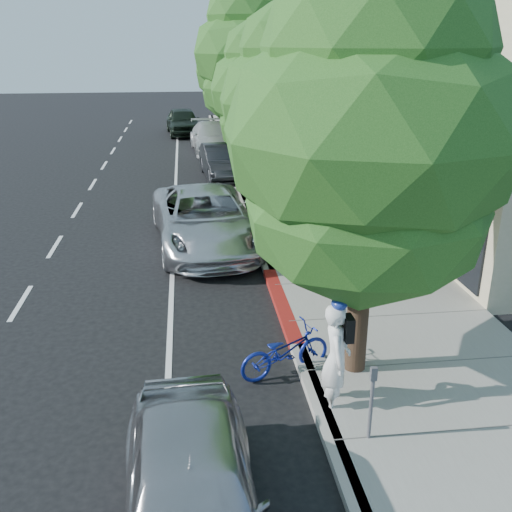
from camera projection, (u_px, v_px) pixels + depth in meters
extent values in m
plane|color=black|center=(289.00, 327.00, 12.58)|extent=(120.00, 120.00, 0.00)
cube|color=gray|center=(313.00, 216.00, 20.23)|extent=(4.60, 56.00, 0.15)
cube|color=#9E998E|center=(249.00, 218.00, 19.97)|extent=(0.30, 56.00, 0.15)
cube|color=maroon|center=(281.00, 304.00, 13.48)|extent=(0.32, 4.00, 0.15)
cube|color=beige|center=(414.00, 90.00, 29.10)|extent=(10.00, 36.00, 7.00)
cylinder|color=black|center=(358.00, 314.00, 10.37)|extent=(0.40, 0.40, 2.56)
ellipsoid|color=#1E4D17|center=(366.00, 207.00, 9.65)|extent=(4.17, 4.17, 3.33)
ellipsoid|color=#1E4D17|center=(371.00, 133.00, 9.21)|extent=(4.90, 4.90, 3.92)
ellipsoid|color=#1E4D17|center=(377.00, 47.00, 8.74)|extent=(3.68, 3.68, 2.94)
cylinder|color=black|center=(296.00, 218.00, 15.94)|extent=(0.40, 0.40, 2.52)
ellipsoid|color=#1E4D17|center=(298.00, 147.00, 15.23)|extent=(3.63, 3.63, 2.90)
ellipsoid|color=#1E4D17|center=(299.00, 100.00, 14.80)|extent=(4.27, 4.27, 3.42)
ellipsoid|color=#1E4D17|center=(301.00, 47.00, 14.33)|extent=(3.20, 3.20, 2.56)
cylinder|color=black|center=(267.00, 173.00, 21.52)|extent=(0.40, 0.40, 2.41)
ellipsoid|color=#1E4D17|center=(267.00, 122.00, 20.84)|extent=(3.58, 3.58, 2.87)
ellipsoid|color=#1E4D17|center=(267.00, 89.00, 20.42)|extent=(4.22, 4.22, 3.37)
ellipsoid|color=#1E4D17|center=(267.00, 52.00, 19.98)|extent=(3.16, 3.16, 2.53)
cylinder|color=black|center=(249.00, 139.00, 26.97)|extent=(0.40, 0.40, 3.02)
ellipsoid|color=#1E4D17|center=(249.00, 87.00, 26.12)|extent=(4.36, 4.36, 3.49)
ellipsoid|color=#1E4D17|center=(249.00, 53.00, 25.60)|extent=(5.13, 5.13, 4.11)
ellipsoid|color=#1E4D17|center=(248.00, 15.00, 25.04)|extent=(3.85, 3.85, 3.08)
cylinder|color=black|center=(238.00, 127.00, 32.65)|extent=(0.40, 0.40, 2.40)
ellipsoid|color=#1E4D17|center=(237.00, 93.00, 31.97)|extent=(4.01, 4.01, 3.21)
ellipsoid|color=#1E4D17|center=(237.00, 71.00, 31.55)|extent=(4.72, 4.72, 3.77)
ellipsoid|color=#1E4D17|center=(237.00, 48.00, 31.11)|extent=(3.54, 3.54, 2.83)
cylinder|color=black|center=(229.00, 114.00, 38.21)|extent=(0.40, 0.40, 2.36)
ellipsoid|color=#1E4D17|center=(229.00, 86.00, 37.55)|extent=(3.74, 3.74, 2.99)
ellipsoid|color=#1E4D17|center=(229.00, 67.00, 37.14)|extent=(4.40, 4.40, 3.52)
ellipsoid|color=#1E4D17|center=(228.00, 48.00, 36.71)|extent=(3.30, 3.30, 2.64)
imported|color=white|center=(336.00, 358.00, 9.47)|extent=(0.59, 0.79, 1.97)
imported|color=#152495|center=(285.00, 351.00, 10.67)|extent=(1.95, 1.22, 0.97)
imported|color=silver|center=(205.00, 219.00, 17.19)|extent=(3.49, 6.47, 1.73)
imported|color=black|center=(222.00, 162.00, 25.69)|extent=(1.98, 4.69, 1.50)
imported|color=#BABABA|center=(212.00, 138.00, 31.69)|extent=(2.58, 5.58, 1.58)
imported|color=black|center=(183.00, 121.00, 37.42)|extent=(2.46, 5.16, 1.70)
imported|color=#A9A9AE|center=(191.00, 495.00, 6.96)|extent=(1.93, 4.45, 1.50)
imported|color=black|center=(341.00, 220.00, 16.97)|extent=(0.78, 0.62, 1.52)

